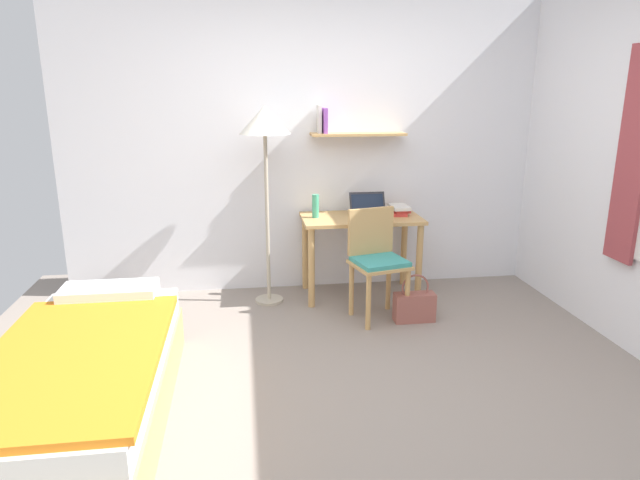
% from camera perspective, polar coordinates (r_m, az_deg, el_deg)
% --- Properties ---
extents(ground_plane, '(5.28, 5.28, 0.00)m').
position_cam_1_polar(ground_plane, '(3.46, 3.97, -15.91)').
color(ground_plane, gray).
extents(wall_back, '(4.40, 0.27, 2.60)m').
position_cam_1_polar(wall_back, '(4.98, -0.56, 9.69)').
color(wall_back, white).
rests_on(wall_back, ground_plane).
extents(bed, '(0.88, 1.89, 0.54)m').
position_cam_1_polar(bed, '(3.37, -23.14, -13.42)').
color(bed, tan).
rests_on(bed, ground_plane).
extents(desk, '(1.03, 0.55, 0.72)m').
position_cam_1_polar(desk, '(4.85, 4.22, 0.85)').
color(desk, tan).
rests_on(desk, ground_plane).
extents(desk_chair, '(0.49, 0.46, 0.88)m').
position_cam_1_polar(desk_chair, '(4.40, 5.86, -1.83)').
color(desk_chair, tan).
rests_on(desk_chair, ground_plane).
extents(standing_lamp, '(0.41, 0.41, 1.66)m').
position_cam_1_polar(standing_lamp, '(4.55, -5.69, 11.16)').
color(standing_lamp, '#B2A893').
rests_on(standing_lamp, ground_plane).
extents(laptop, '(0.32, 0.22, 0.20)m').
position_cam_1_polar(laptop, '(4.85, 4.97, 3.09)').
color(laptop, black).
rests_on(laptop, desk).
extents(water_bottle, '(0.06, 0.06, 0.20)m').
position_cam_1_polar(water_bottle, '(4.75, -0.47, 3.51)').
color(water_bottle, '#42A87F').
rests_on(water_bottle, desk).
extents(book_stack, '(0.17, 0.23, 0.08)m').
position_cam_1_polar(book_stack, '(4.92, 8.14, 3.09)').
color(book_stack, '#D13D38').
rests_on(book_stack, desk).
extents(handbag, '(0.32, 0.13, 0.39)m').
position_cam_1_polar(handbag, '(4.48, 9.69, -6.68)').
color(handbag, '#99564C').
rests_on(handbag, ground_plane).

